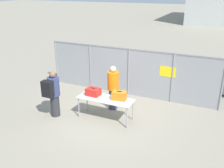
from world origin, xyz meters
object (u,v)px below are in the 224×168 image
(security_worker_near, at_px, (113,87))
(utility_trailer, at_px, (193,79))
(inspection_table, at_px, (105,100))
(suitcase_orange, at_px, (119,96))
(suitcase_red, at_px, (93,92))
(traveler_hooded, at_px, (53,93))

(security_worker_near, xyz_separation_m, utility_trailer, (2.37, 3.31, -0.44))
(inspection_table, xyz_separation_m, utility_trailer, (2.30, 4.09, -0.28))
(inspection_table, distance_m, suitcase_orange, 0.51)
(suitcase_red, relative_size, utility_trailer, 0.13)
(traveler_hooded, height_order, security_worker_near, security_worker_near)
(suitcase_red, xyz_separation_m, utility_trailer, (2.79, 4.03, -0.47))
(suitcase_red, distance_m, utility_trailer, 4.92)
(suitcase_red, height_order, security_worker_near, security_worker_near)
(suitcase_red, bearing_deg, utility_trailer, 55.25)
(inspection_table, relative_size, suitcase_orange, 3.77)
(suitcase_red, distance_m, security_worker_near, 0.83)
(suitcase_orange, distance_m, utility_trailer, 4.42)
(traveler_hooded, distance_m, utility_trailer, 6.16)
(suitcase_red, xyz_separation_m, security_worker_near, (0.42, 0.72, -0.03))
(suitcase_orange, xyz_separation_m, security_worker_near, (-0.53, 0.68, -0.05))
(inspection_table, xyz_separation_m, suitcase_red, (-0.49, 0.06, 0.19))
(inspection_table, bearing_deg, suitcase_red, 172.62)
(inspection_table, bearing_deg, utility_trailer, 60.62)
(utility_trailer, bearing_deg, inspection_table, -119.38)
(utility_trailer, bearing_deg, traveler_hooded, -130.48)
(suitcase_orange, xyz_separation_m, utility_trailer, (1.85, 3.99, -0.48))
(inspection_table, distance_m, utility_trailer, 4.70)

